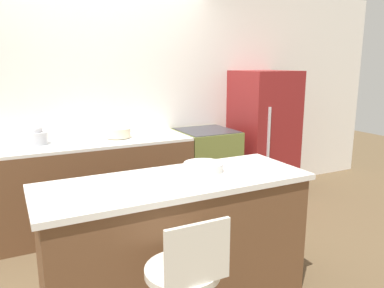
{
  "coord_description": "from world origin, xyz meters",
  "views": [
    {
      "loc": [
        -0.97,
        -3.41,
        1.7
      ],
      "look_at": [
        0.54,
        -0.42,
        0.97
      ],
      "focal_mm": 35.0,
      "sensor_mm": 36.0,
      "label": 1
    }
  ],
  "objects_px": {
    "kettle": "(38,136)",
    "oven_range": "(206,168)",
    "refrigerator": "(263,135)",
    "mixing_bowl": "(118,133)"
  },
  "relations": [
    {
      "from": "oven_range",
      "to": "refrigerator",
      "type": "bearing_deg",
      "value": -1.04
    },
    {
      "from": "oven_range",
      "to": "refrigerator",
      "type": "height_order",
      "value": "refrigerator"
    },
    {
      "from": "refrigerator",
      "to": "mixing_bowl",
      "type": "bearing_deg",
      "value": 178.24
    },
    {
      "from": "oven_range",
      "to": "refrigerator",
      "type": "distance_m",
      "value": 0.88
    },
    {
      "from": "refrigerator",
      "to": "mixing_bowl",
      "type": "distance_m",
      "value": 1.86
    },
    {
      "from": "oven_range",
      "to": "kettle",
      "type": "relative_size",
      "value": 4.71
    },
    {
      "from": "refrigerator",
      "to": "kettle",
      "type": "relative_size",
      "value": 8.13
    },
    {
      "from": "oven_range",
      "to": "kettle",
      "type": "xyz_separation_m",
      "value": [
        -1.82,
        0.04,
        0.54
      ]
    },
    {
      "from": "mixing_bowl",
      "to": "refrigerator",
      "type": "bearing_deg",
      "value": -1.76
    },
    {
      "from": "kettle",
      "to": "oven_range",
      "type": "bearing_deg",
      "value": -1.32
    }
  ]
}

